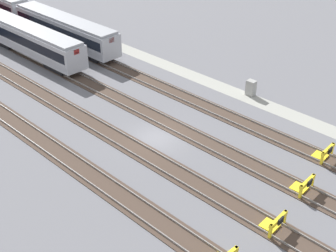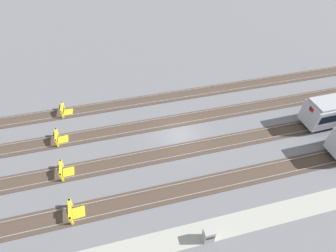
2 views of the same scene
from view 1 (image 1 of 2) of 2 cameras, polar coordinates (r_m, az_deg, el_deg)
ground_plane at (r=40.69m, az=-1.44°, el=-1.44°), size 400.00×400.00×0.00m
service_walkway at (r=48.46m, az=8.50°, el=3.92°), size 54.00×2.00×0.01m
rail_track_nearest at (r=45.33m, az=5.17°, el=2.18°), size 90.00×2.23×0.21m
rail_track_near_inner at (r=42.14m, az=0.92°, el=-0.11°), size 90.00×2.24×0.21m
rail_track_middle at (r=39.29m, az=-3.98°, el=-2.75°), size 90.00×2.24×0.21m
rail_track_far_inner at (r=36.87m, az=-9.62°, el=-5.75°), size 90.00×2.23×0.21m
subway_car_front_row_left_inner at (r=58.47m, az=-16.35°, el=10.04°), size 18.04×3.07×3.70m
subway_car_front_row_centre at (r=60.81m, az=-12.40°, el=11.38°), size 18.02×2.99×3.70m
bumper_stop_nearest_track at (r=39.83m, az=18.51°, el=-3.18°), size 1.38×2.01×1.22m
bumper_stop_near_inner_track at (r=35.84m, az=16.19°, el=-6.99°), size 1.37×2.01×1.22m
bumper_stop_middle_track at (r=32.20m, az=12.83°, el=-11.49°), size 1.37×2.01×1.22m
electrical_cabinet at (r=48.06m, az=10.08°, el=4.60°), size 0.90×0.73×1.60m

